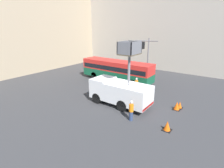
{
  "coord_description": "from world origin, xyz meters",
  "views": [
    {
      "loc": [
        -14.22,
        -8.91,
        7.5
      ],
      "look_at": [
        -0.7,
        0.85,
        2.0
      ],
      "focal_mm": 28.0,
      "sensor_mm": 36.0,
      "label": 1
    }
  ],
  "objects_px": {
    "utility_truck": "(120,91)",
    "traffic_cone_mid_road": "(167,126)",
    "traffic_cone_near_truck": "(177,106)",
    "traffic_cone_far_side": "(180,105)",
    "city_bus": "(117,69)",
    "traffic_light_pole": "(146,53)",
    "road_worker_near_truck": "(131,111)",
    "road_worker_directing": "(136,85)"
  },
  "relations": [
    {
      "from": "utility_truck",
      "to": "traffic_cone_mid_road",
      "type": "height_order",
      "value": "utility_truck"
    },
    {
      "from": "traffic_cone_near_truck",
      "to": "traffic_cone_far_side",
      "type": "distance_m",
      "value": 0.53
    },
    {
      "from": "city_bus",
      "to": "traffic_cone_mid_road",
      "type": "relative_size",
      "value": 14.01
    },
    {
      "from": "city_bus",
      "to": "traffic_light_pole",
      "type": "xyz_separation_m",
      "value": [
        2.81,
        -3.13,
        2.28
      ]
    },
    {
      "from": "road_worker_near_truck",
      "to": "road_worker_directing",
      "type": "distance_m",
      "value": 6.89
    },
    {
      "from": "road_worker_near_truck",
      "to": "traffic_cone_mid_road",
      "type": "distance_m",
      "value": 3.03
    },
    {
      "from": "road_worker_directing",
      "to": "traffic_cone_near_truck",
      "type": "relative_size",
      "value": 2.21
    },
    {
      "from": "traffic_cone_near_truck",
      "to": "traffic_cone_far_side",
      "type": "bearing_deg",
      "value": -14.5
    },
    {
      "from": "city_bus",
      "to": "road_worker_directing",
      "type": "distance_m",
      "value": 5.03
    },
    {
      "from": "traffic_light_pole",
      "to": "road_worker_near_truck",
      "type": "height_order",
      "value": "traffic_light_pole"
    },
    {
      "from": "utility_truck",
      "to": "traffic_cone_far_side",
      "type": "height_order",
      "value": "utility_truck"
    },
    {
      "from": "city_bus",
      "to": "road_worker_directing",
      "type": "relative_size",
      "value": 6.09
    },
    {
      "from": "city_bus",
      "to": "road_worker_directing",
      "type": "bearing_deg",
      "value": 166.78
    },
    {
      "from": "utility_truck",
      "to": "road_worker_directing",
      "type": "relative_size",
      "value": 3.61
    },
    {
      "from": "traffic_light_pole",
      "to": "traffic_cone_mid_road",
      "type": "xyz_separation_m",
      "value": [
        -11.01,
        -7.13,
        -3.66
      ]
    },
    {
      "from": "traffic_cone_mid_road",
      "to": "road_worker_directing",
      "type": "bearing_deg",
      "value": 44.57
    },
    {
      "from": "traffic_cone_near_truck",
      "to": "road_worker_near_truck",
      "type": "bearing_deg",
      "value": 149.55
    },
    {
      "from": "road_worker_near_truck",
      "to": "traffic_cone_near_truck",
      "type": "xyz_separation_m",
      "value": [
        4.28,
        -2.52,
        -0.53
      ]
    },
    {
      "from": "road_worker_directing",
      "to": "traffic_cone_mid_road",
      "type": "xyz_separation_m",
      "value": [
        -5.94,
        -5.85,
        -0.5
      ]
    },
    {
      "from": "traffic_cone_mid_road",
      "to": "traffic_cone_far_side",
      "type": "relative_size",
      "value": 1.18
    },
    {
      "from": "city_bus",
      "to": "road_worker_directing",
      "type": "xyz_separation_m",
      "value": [
        -2.25,
        -4.41,
        -0.88
      ]
    },
    {
      "from": "utility_truck",
      "to": "traffic_cone_mid_road",
      "type": "relative_size",
      "value": 8.32
    },
    {
      "from": "road_worker_directing",
      "to": "traffic_cone_far_side",
      "type": "distance_m",
      "value": 5.75
    },
    {
      "from": "utility_truck",
      "to": "traffic_light_pole",
      "type": "height_order",
      "value": "utility_truck"
    },
    {
      "from": "road_worker_directing",
      "to": "traffic_cone_mid_road",
      "type": "height_order",
      "value": "road_worker_directing"
    },
    {
      "from": "road_worker_near_truck",
      "to": "road_worker_directing",
      "type": "relative_size",
      "value": 1.04
    },
    {
      "from": "traffic_light_pole",
      "to": "road_worker_near_truck",
      "type": "xyz_separation_m",
      "value": [
        -11.32,
        -4.17,
        -3.12
      ]
    },
    {
      "from": "road_worker_directing",
      "to": "utility_truck",
      "type": "bearing_deg",
      "value": -41.63
    },
    {
      "from": "road_worker_directing",
      "to": "traffic_light_pole",
      "type": "bearing_deg",
      "value": 146.97
    },
    {
      "from": "utility_truck",
      "to": "traffic_cone_far_side",
      "type": "xyz_separation_m",
      "value": [
        2.74,
        -5.12,
        -1.2
      ]
    },
    {
      "from": "city_bus",
      "to": "traffic_cone_mid_road",
      "type": "height_order",
      "value": "city_bus"
    },
    {
      "from": "road_worker_near_truck",
      "to": "traffic_cone_far_side",
      "type": "relative_size",
      "value": 2.81
    },
    {
      "from": "traffic_light_pole",
      "to": "traffic_cone_near_truck",
      "type": "bearing_deg",
      "value": -136.49
    },
    {
      "from": "traffic_cone_near_truck",
      "to": "traffic_light_pole",
      "type": "bearing_deg",
      "value": 43.51
    },
    {
      "from": "road_worker_near_truck",
      "to": "traffic_cone_near_truck",
      "type": "bearing_deg",
      "value": 94.96
    },
    {
      "from": "traffic_light_pole",
      "to": "traffic_cone_near_truck",
      "type": "relative_size",
      "value": 7.56
    },
    {
      "from": "traffic_light_pole",
      "to": "traffic_cone_near_truck",
      "type": "distance_m",
      "value": 10.37
    },
    {
      "from": "road_worker_near_truck",
      "to": "traffic_cone_far_side",
      "type": "height_order",
      "value": "road_worker_near_truck"
    },
    {
      "from": "utility_truck",
      "to": "traffic_cone_far_side",
      "type": "distance_m",
      "value": 5.93
    },
    {
      "from": "traffic_light_pole",
      "to": "road_worker_directing",
      "type": "bearing_deg",
      "value": -165.8
    },
    {
      "from": "utility_truck",
      "to": "road_worker_directing",
      "type": "distance_m",
      "value": 4.27
    },
    {
      "from": "traffic_light_pole",
      "to": "traffic_cone_far_side",
      "type": "height_order",
      "value": "traffic_light_pole"
    }
  ]
}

